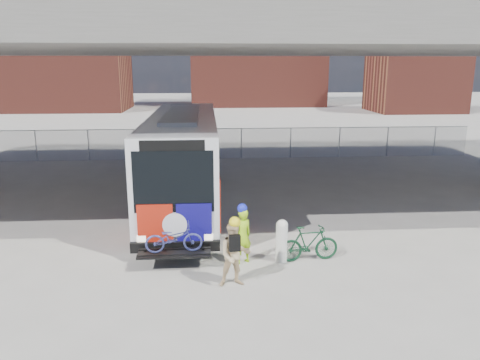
{
  "coord_description": "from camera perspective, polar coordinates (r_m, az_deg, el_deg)",
  "views": [
    {
      "loc": [
        -1.04,
        -15.7,
        5.49
      ],
      "look_at": [
        0.07,
        0.06,
        1.6
      ],
      "focal_mm": 35.0,
      "sensor_mm": 36.0,
      "label": 1
    }
  ],
  "objects": [
    {
      "name": "bus",
      "position": [
        19.04,
        -6.89,
        3.51
      ],
      "size": [
        2.67,
        12.9,
        3.69
      ],
      "color": "silver",
      "rests_on": "ground"
    },
    {
      "name": "overpass",
      "position": [
        19.75,
        -1.07,
        16.9
      ],
      "size": [
        40.0,
        16.0,
        7.95
      ],
      "color": "#605E59",
      "rests_on": "ground"
    },
    {
      "name": "cyclist_tan",
      "position": [
        11.92,
        -0.63,
        -8.95
      ],
      "size": [
        0.88,
        0.72,
        1.85
      ],
      "rotation": [
        0.0,
        0.0,
        0.1
      ],
      "color": "#DBBD8C",
      "rests_on": "ground"
    },
    {
      "name": "ground",
      "position": [
        16.66,
        -0.24,
        -5.4
      ],
      "size": [
        160.0,
        160.0,
        0.0
      ],
      "primitive_type": "plane",
      "color": "#9E9991",
      "rests_on": "ground"
    },
    {
      "name": "brick_buildings",
      "position": [
        63.96,
        -2.08,
        13.77
      ],
      "size": [
        54.0,
        22.0,
        12.0
      ],
      "color": "maroon",
      "rests_on": "ground"
    },
    {
      "name": "bollard",
      "position": [
        13.44,
        5.11,
        -7.21
      ],
      "size": [
        0.33,
        0.33,
        1.26
      ],
      "color": "silver",
      "rests_on": "ground"
    },
    {
      "name": "chainlink_fence",
      "position": [
        28.01,
        -1.89,
        5.48
      ],
      "size": [
        30.0,
        0.06,
        30.0
      ],
      "color": "gray",
      "rests_on": "ground"
    },
    {
      "name": "bike_parked",
      "position": [
        13.64,
        8.39,
        -7.67
      ],
      "size": [
        1.79,
        0.68,
        1.05
      ],
      "primitive_type": "imported",
      "rotation": [
        0.0,
        0.0,
        1.68
      ],
      "color": "#133D24",
      "rests_on": "ground"
    },
    {
      "name": "cyclist_hivis",
      "position": [
        13.25,
        0.27,
        -6.67
      ],
      "size": [
        0.7,
        0.62,
        1.76
      ],
      "rotation": [
        0.0,
        0.0,
        3.64
      ],
      "color": "#A9E818",
      "rests_on": "ground"
    },
    {
      "name": "smokestack",
      "position": [
        72.62,
        8.38,
        19.24
      ],
      "size": [
        2.2,
        2.2,
        25.0
      ],
      "primitive_type": "cylinder",
      "color": "maroon",
      "rests_on": "ground"
    }
  ]
}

